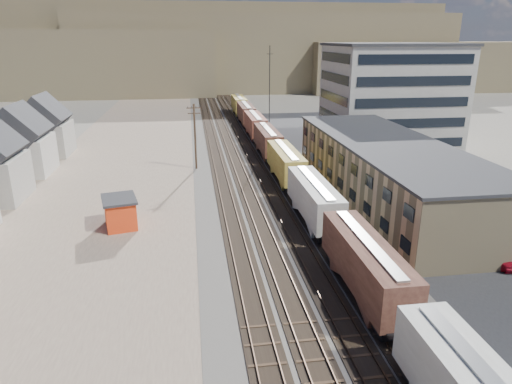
{
  "coord_description": "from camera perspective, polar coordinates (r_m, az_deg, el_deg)",
  "views": [
    {
      "loc": [
        -8.98,
        -26.83,
        19.17
      ],
      "look_at": [
        -2.2,
        20.69,
        3.0
      ],
      "focal_mm": 32.0,
      "sensor_mm": 36.0,
      "label": 1
    }
  ],
  "objects": [
    {
      "name": "asphalt_lot",
      "position": [
        71.76,
        17.81,
        2.23
      ],
      "size": [
        26.0,
        120.0,
        0.04
      ],
      "primitive_type": "cube",
      "color": "#232326",
      "rests_on": "ground"
    },
    {
      "name": "rail_tracks",
      "position": [
        79.61,
        -1.81,
        4.76
      ],
      "size": [
        11.4,
        200.0,
        0.24
      ],
      "color": "black",
      "rests_on": "ground"
    },
    {
      "name": "hills_north",
      "position": [
        195.03,
        -5.68,
        17.04
      ],
      "size": [
        265.0,
        80.0,
        32.0
      ],
      "color": "brown",
      "rests_on": "ground"
    },
    {
      "name": "dirt_yard",
      "position": [
        70.39,
        -16.82,
        2.01
      ],
      "size": [
        24.0,
        180.0,
        0.03
      ],
      "primitive_type": "cube",
      "color": "#7D6655",
      "rests_on": "ground"
    },
    {
      "name": "maintenance_shed",
      "position": [
        50.66,
        -16.62,
        -2.41
      ],
      "size": [
        4.35,
        5.11,
        3.27
      ],
      "color": "#EA3E16",
      "rests_on": "ground"
    },
    {
      "name": "office_tower",
      "position": [
        90.28,
        16.42,
        11.58
      ],
      "size": [
        22.6,
        18.6,
        18.45
      ],
      "color": "#9E998E",
      "rests_on": "ground"
    },
    {
      "name": "radio_mast",
      "position": [
        88.69,
        1.69,
        12.1
      ],
      "size": [
        1.2,
        0.16,
        18.0
      ],
      "color": "black",
      "rests_on": "ground"
    },
    {
      "name": "ground",
      "position": [
        34.18,
        8.91,
        -15.76
      ],
      "size": [
        300.0,
        300.0,
        0.0
      ],
      "primitive_type": "plane",
      "color": "#6B6356",
      "rests_on": "ground"
    },
    {
      "name": "utility_pole_north",
      "position": [
        70.22,
        -7.63,
        7.06
      ],
      "size": [
        2.2,
        0.32,
        10.0
      ],
      "color": "#382619",
      "rests_on": "ground"
    },
    {
      "name": "parked_car_far",
      "position": [
        91.71,
        16.07,
        6.31
      ],
      "size": [
        2.96,
        4.76,
        1.51
      ],
      "primitive_type": "imported",
      "rotation": [
        0.0,
        0.0,
        -0.29
      ],
      "color": "white",
      "rests_on": "ground"
    },
    {
      "name": "warehouse",
      "position": [
        59.17,
        16.11,
        2.67
      ],
      "size": [
        12.4,
        40.4,
        7.25
      ],
      "color": "tan",
      "rests_on": "ground"
    },
    {
      "name": "parked_car_red",
      "position": [
        46.52,
        28.3,
        -7.1
      ],
      "size": [
        1.96,
        4.48,
        1.5
      ],
      "primitive_type": "imported",
      "rotation": [
        0.0,
        0.0,
        -0.04
      ],
      "color": "#B21025",
      "rests_on": "ground"
    },
    {
      "name": "freight_train",
      "position": [
        71.02,
        2.48,
        5.27
      ],
      "size": [
        3.0,
        119.74,
        4.46
      ],
      "color": "black",
      "rests_on": "ground"
    },
    {
      "name": "parked_car_blue",
      "position": [
        78.27,
        17.83,
        4.1
      ],
      "size": [
        5.14,
        5.9,
        1.51
      ],
      "primitive_type": "imported",
      "rotation": [
        0.0,
        0.0,
        0.6
      ],
      "color": "navy",
      "rests_on": "ground"
    },
    {
      "name": "ballast_bed",
      "position": [
        79.69,
        -1.42,
        4.71
      ],
      "size": [
        18.0,
        200.0,
        0.06
      ],
      "primitive_type": "cube",
      "color": "#4C4742",
      "rests_on": "ground"
    }
  ]
}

